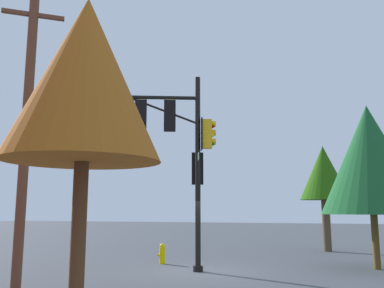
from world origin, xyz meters
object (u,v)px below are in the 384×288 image
utility_pole (26,130)px  fire_hydrant (162,254)px  tree_near (324,174)px  tree_mid (370,159)px  signal_pole_assembly (148,133)px  tree_far (85,79)px

utility_pole → fire_hydrant: bearing=-104.5°
fire_hydrant → tree_near: bearing=-130.6°
tree_near → tree_mid: size_ratio=0.91×
fire_hydrant → tree_mid: 9.13m
signal_pole_assembly → fire_hydrant: bearing=-83.5°
utility_pole → tree_mid: (-9.94, -7.55, -0.31)m
signal_pole_assembly → tree_near: bearing=-122.5°
utility_pole → tree_mid: 12.49m
tree_mid → utility_pole: bearing=37.2°
fire_hydrant → utility_pole: bearing=75.5°
fire_hydrant → tree_mid: bearing=-172.9°
signal_pole_assembly → fire_hydrant: size_ratio=8.75×
tree_mid → tree_far: bearing=61.7°
utility_pole → tree_near: (-8.20, -14.12, -0.29)m
tree_mid → signal_pole_assembly: bearing=22.1°
fire_hydrant → signal_pole_assembly: bearing=96.5°
utility_pole → tree_near: bearing=-120.2°
signal_pole_assembly → tree_mid: size_ratio=1.15×
signal_pole_assembly → tree_far: size_ratio=1.17×
utility_pole → tree_near: utility_pole is taller
tree_far → tree_mid: bearing=-118.3°
utility_pole → tree_far: utility_pole is taller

